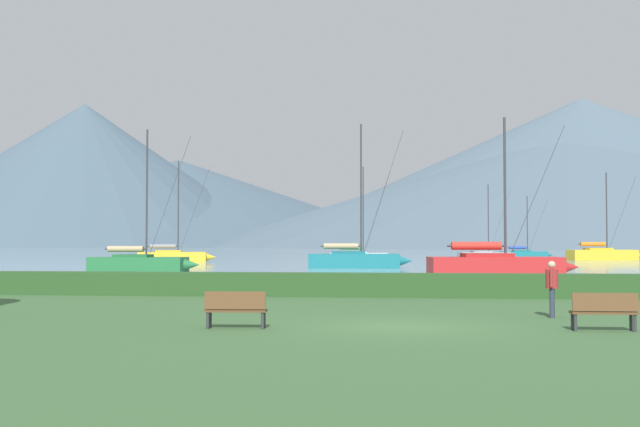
% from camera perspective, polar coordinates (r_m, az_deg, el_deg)
% --- Properties ---
extents(ground_plane, '(1000.00, 1000.00, 0.00)m').
position_cam_1_polar(ground_plane, '(20.77, 5.76, -8.15)').
color(ground_plane, '#385B33').
extents(harbor_water, '(320.00, 246.00, 0.00)m').
position_cam_1_polar(harbor_water, '(157.67, 6.26, -2.84)').
color(harbor_water, gray).
rests_on(harbor_water, ground_plane).
extents(hedge_line, '(80.00, 1.20, 0.94)m').
position_cam_1_polar(hedge_line, '(31.70, 5.95, -5.18)').
color(hedge_line, '#284C23').
rests_on(hedge_line, ground_plane).
extents(sailboat_slip_0, '(9.27, 4.32, 10.44)m').
position_cam_1_polar(sailboat_slip_0, '(99.23, 19.80, -2.77)').
color(sailboat_slip_0, gold).
rests_on(sailboat_slip_0, harbor_water).
extents(sailboat_slip_1, '(8.84, 3.32, 12.11)m').
position_cam_1_polar(sailboat_slip_1, '(65.90, 2.54, -3.33)').
color(sailboat_slip_1, '#19707A').
rests_on(sailboat_slip_1, harbor_water).
extents(sailboat_slip_4, '(7.10, 3.57, 8.93)m').
position_cam_1_polar(sailboat_slip_4, '(94.23, 11.88, -2.99)').
color(sailboat_slip_4, '#9E9EA3').
rests_on(sailboat_slip_4, harbor_water).
extents(sailboat_slip_5, '(9.44, 3.78, 9.91)m').
position_cam_1_polar(sailboat_slip_5, '(49.72, 12.67, -3.67)').
color(sailboat_slip_5, red).
rests_on(sailboat_slip_5, harbor_water).
extents(sailboat_slip_7, '(7.98, 2.39, 10.36)m').
position_cam_1_polar(sailboat_slip_7, '(58.39, -12.92, -3.51)').
color(sailboat_slip_7, '#236B38').
rests_on(sailboat_slip_7, harbor_water).
extents(sailboat_slip_8, '(8.28, 4.05, 10.68)m').
position_cam_1_polar(sailboat_slip_8, '(84.26, -10.58, -3.05)').
color(sailboat_slip_8, gold).
rests_on(sailboat_slip_8, harbor_water).
extents(sailboat_slip_9, '(6.89, 2.80, 8.16)m').
position_cam_1_polar(sailboat_slip_9, '(105.98, 14.59, -2.87)').
color(sailboat_slip_9, '#19707A').
rests_on(sailboat_slip_9, harbor_water).
extents(sailboat_slip_10, '(7.30, 2.85, 10.27)m').
position_cam_1_polar(sailboat_slip_10, '(84.56, 2.86, -3.13)').
color(sailboat_slip_10, white).
rests_on(sailboat_slip_10, harbor_water).
extents(park_bench_near_path, '(1.58, 0.56, 0.95)m').
position_cam_1_polar(park_bench_near_path, '(20.23, -6.13, -6.81)').
color(park_bench_near_path, brown).
rests_on(park_bench_near_path, ground_plane).
extents(park_bench_under_tree, '(1.59, 0.51, 0.95)m').
position_cam_1_polar(park_bench_under_tree, '(20.78, 19.88, -6.57)').
color(park_bench_under_tree, brown).
rests_on(park_bench_under_tree, ground_plane).
extents(person_standing_walker, '(0.36, 0.56, 1.65)m').
position_cam_1_polar(person_standing_walker, '(23.92, 16.45, -4.93)').
color(person_standing_walker, '#2D3347').
rests_on(person_standing_walker, ground_plane).
extents(distant_hill_west_ridge, '(201.76, 201.76, 69.42)m').
position_cam_1_polar(distant_hill_west_ridge, '(399.90, -16.71, 2.70)').
color(distant_hill_west_ridge, '#425666').
rests_on(distant_hill_west_ridge, ground_plane).
extents(distant_hill_central_peak, '(342.71, 342.71, 52.57)m').
position_cam_1_polar(distant_hill_central_peak, '(382.17, 17.55, 1.66)').
color(distant_hill_central_peak, '#4C6070').
rests_on(distant_hill_central_peak, ground_plane).
extents(distant_hill_east_ridge, '(278.13, 278.13, 46.82)m').
position_cam_1_polar(distant_hill_east_ridge, '(435.23, -10.28, 0.78)').
color(distant_hill_east_ridge, '#425666').
rests_on(distant_hill_east_ridge, ground_plane).
extents(distant_hill_far_shoulder, '(340.50, 340.50, 76.12)m').
position_cam_1_polar(distant_hill_far_shoulder, '(426.88, 18.46, 2.88)').
color(distant_hill_far_shoulder, '#4C6070').
rests_on(distant_hill_far_shoulder, ground_plane).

